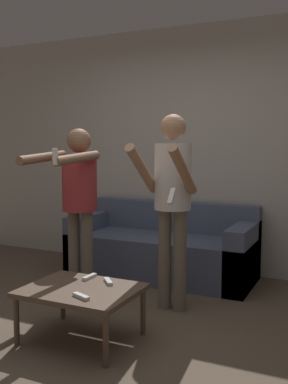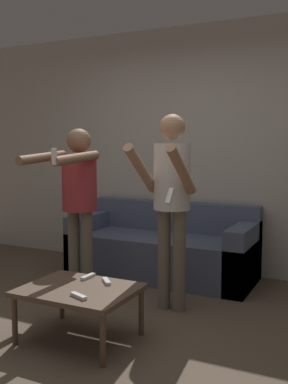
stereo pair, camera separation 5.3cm
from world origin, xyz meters
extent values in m
plane|color=brown|center=(0.00, 0.00, 0.00)|extent=(14.00, 14.00, 0.00)
cube|color=#B7B2A8|center=(0.00, 2.08, 1.35)|extent=(6.40, 0.06, 2.70)
cube|color=#4C5670|center=(-0.17, 1.61, 0.22)|extent=(1.95, 0.80, 0.44)
cube|color=#4C5670|center=(-0.17, 1.93, 0.61)|extent=(1.95, 0.16, 0.33)
cube|color=#4C5670|center=(-1.05, 1.61, 0.31)|extent=(0.20, 0.80, 0.62)
cube|color=#4C5670|center=(0.71, 1.61, 0.31)|extent=(0.20, 0.80, 0.62)
cylinder|color=#6B6051|center=(-0.71, 0.78, 0.40)|extent=(0.11, 0.11, 0.79)
cylinder|color=#6B6051|center=(-0.56, 0.78, 0.40)|extent=(0.11, 0.11, 0.79)
cylinder|color=#9E2D33|center=(-0.63, 0.78, 1.05)|extent=(0.32, 0.32, 0.51)
sphere|color=brown|center=(-0.63, 0.78, 1.44)|extent=(0.22, 0.22, 0.22)
cylinder|color=brown|center=(-0.82, 0.48, 1.29)|extent=(0.08, 0.61, 0.12)
cylinder|color=brown|center=(-0.45, 0.48, 1.29)|extent=(0.08, 0.61, 0.12)
cube|color=white|center=(-0.45, 0.18, 1.31)|extent=(0.04, 0.04, 0.13)
cylinder|color=#6B6051|center=(0.22, 0.78, 0.43)|extent=(0.11, 0.11, 0.86)
cylinder|color=#6B6051|center=(0.36, 0.78, 0.43)|extent=(0.11, 0.11, 0.86)
cylinder|color=silver|center=(0.29, 0.78, 1.14)|extent=(0.31, 0.31, 0.55)
sphere|color=#A87A5B|center=(0.29, 0.78, 1.55)|extent=(0.21, 0.21, 0.21)
cylinder|color=#A87A5B|center=(0.12, 0.55, 1.21)|extent=(0.08, 0.50, 0.42)
cylinder|color=#A87A5B|center=(0.47, 0.55, 1.21)|extent=(0.08, 0.50, 0.42)
cube|color=white|center=(0.47, 0.33, 1.03)|extent=(0.04, 0.10, 0.12)
cube|color=brown|center=(-0.06, -0.08, 0.37)|extent=(0.80, 0.62, 0.04)
cylinder|color=brown|center=(-0.42, -0.35, 0.17)|extent=(0.04, 0.04, 0.35)
cylinder|color=brown|center=(0.30, -0.35, 0.17)|extent=(0.04, 0.04, 0.35)
cylinder|color=brown|center=(-0.42, 0.19, 0.17)|extent=(0.04, 0.04, 0.35)
cylinder|color=brown|center=(0.30, 0.19, 0.17)|extent=(0.04, 0.04, 0.35)
cube|color=white|center=(0.06, -0.26, 0.40)|extent=(0.15, 0.09, 0.02)
cube|color=white|center=(0.05, 0.11, 0.40)|extent=(0.13, 0.13, 0.02)
cube|color=white|center=(-0.13, 0.14, 0.40)|extent=(0.04, 0.15, 0.02)
camera|label=1|loc=(1.68, -2.69, 1.40)|focal=42.00mm
camera|label=2|loc=(1.73, -2.67, 1.40)|focal=42.00mm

